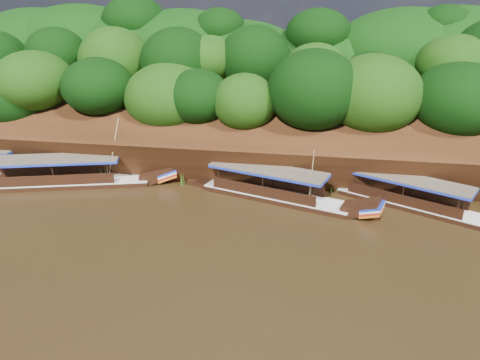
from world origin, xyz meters
name	(u,v)px	position (x,y,z in m)	size (l,w,h in m)	color
ground	(226,242)	(0.00, 0.00, 0.00)	(160.00, 160.00, 0.00)	black
riverbank	(266,126)	(-0.01, 22.73, 1.89)	(120.00, 30.06, 19.40)	black
boat_0	(425,205)	(14.08, 7.33, 0.53)	(13.67, 8.27, 5.91)	black
boat_1	(285,194)	(3.32, 7.37, 0.57)	(14.48, 6.34, 5.44)	black
boat_2	(78,179)	(-14.69, 7.68, 0.58)	(16.23, 6.45, 6.38)	black
reeds	(209,177)	(-3.36, 9.43, 0.86)	(49.49, 2.61, 1.97)	#356A1A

